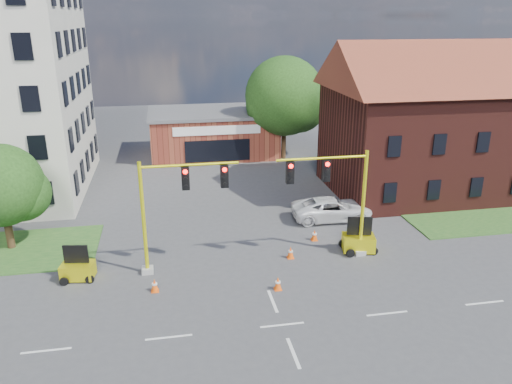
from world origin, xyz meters
TOP-DOWN VIEW (x-y plane):
  - ground at (0.00, 0.00)m, footprint 120.00×120.00m
  - grass_verge_ne at (18.00, 9.00)m, footprint 14.00×4.00m
  - lane_markings at (0.00, -3.00)m, footprint 60.00×36.00m
  - brick_shop at (0.00, 29.98)m, footprint 12.40×8.40m
  - townhouse_row at (18.00, 16.00)m, footprint 21.00×11.00m
  - tree_large at (6.88, 27.08)m, footprint 7.75×7.38m
  - tree_nw_front at (-13.76, 10.58)m, footprint 4.98×4.74m
  - signal_mast_west at (-4.36, 6.00)m, footprint 5.30×0.60m
  - signal_mast_east at (4.36, 6.00)m, footprint 5.30×0.60m
  - trailer_west at (-9.54, 5.97)m, footprint 1.77×1.32m
  - trailer_east at (6.06, 6.40)m, footprint 2.02×1.56m
  - cone_a at (-5.61, 3.97)m, footprint 0.40×0.40m
  - cone_b at (1.96, 6.28)m, footprint 0.40×0.40m
  - cone_c at (0.49, 3.03)m, footprint 0.40×0.40m
  - cone_d at (4.00, 8.34)m, footprint 0.40×0.40m
  - pickup_white at (6.11, 11.34)m, footprint 5.52×2.77m

SIDE VIEW (x-z plane):
  - ground at x=0.00m, z-range 0.00..0.00m
  - lane_markings at x=0.00m, z-range 0.00..0.01m
  - grass_verge_ne at x=18.00m, z-range 0.00..0.08m
  - cone_a at x=-5.61m, z-range -0.01..0.69m
  - cone_b at x=1.96m, z-range -0.01..0.69m
  - cone_c at x=0.49m, z-range -0.01..0.69m
  - cone_d at x=4.00m, z-range -0.01..0.69m
  - trailer_west at x=-9.54m, z-range -0.35..1.50m
  - trailer_east at x=6.06m, z-range -0.39..1.68m
  - pickup_white at x=6.11m, z-range 0.00..1.50m
  - brick_shop at x=0.00m, z-range 0.01..4.31m
  - tree_nw_front at x=-13.76m, z-range 0.62..6.95m
  - signal_mast_west at x=-4.36m, z-range 0.82..7.02m
  - signal_mast_east at x=4.36m, z-range 0.82..7.02m
  - tree_large at x=6.88m, z-range 0.88..10.53m
  - townhouse_row at x=18.00m, z-range 0.18..11.68m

